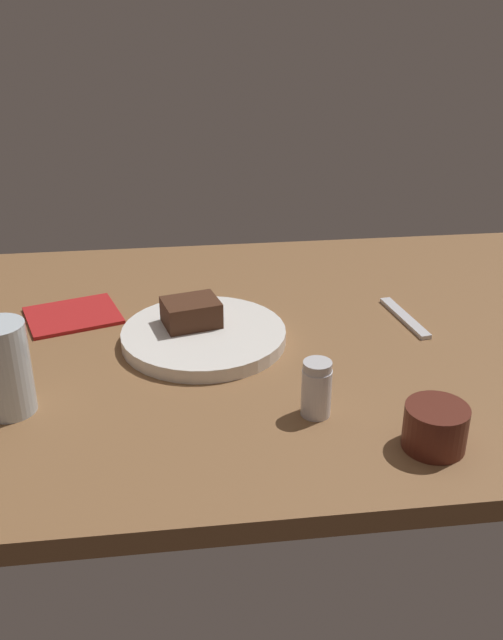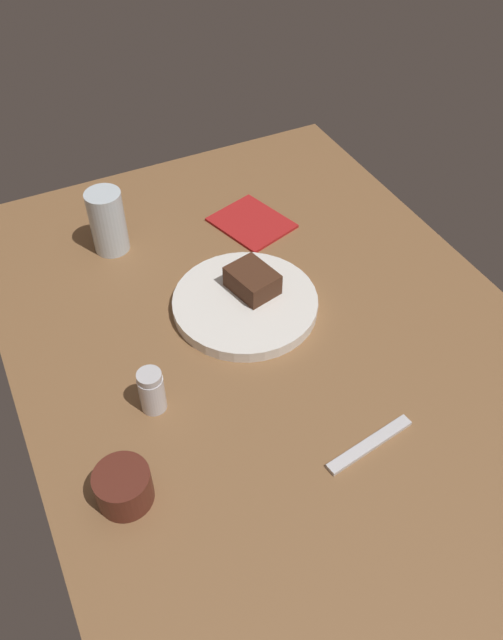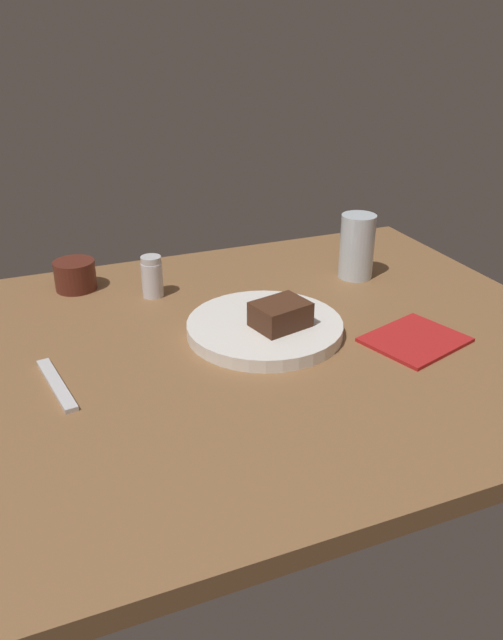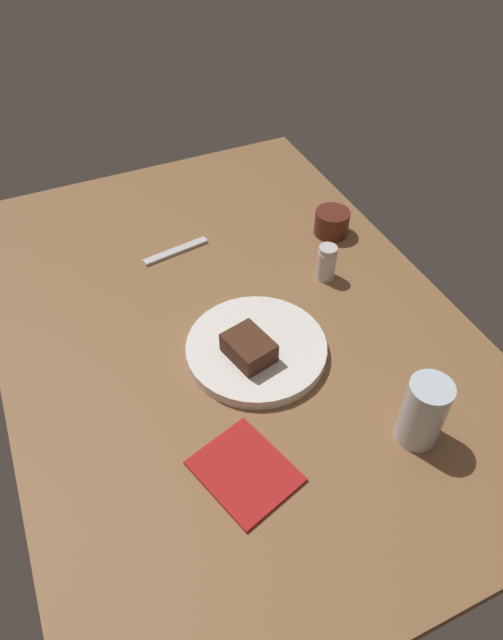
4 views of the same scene
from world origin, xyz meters
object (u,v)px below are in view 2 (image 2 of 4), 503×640
coffee_cup (124,487)px  folded_napkin (252,223)px  salt_shaker (152,391)px  dessert_plate (245,303)px  dessert_spoon (370,444)px  water_glass (108,222)px  chocolate_cake_slice (252,280)px

coffee_cup → folded_napkin: (46.75, -41.85, -2.47)cm
salt_shaker → dessert_plate: bearing=-58.9°
coffee_cup → dessert_spoon: bearing=-102.6°
dessert_spoon → folded_napkin: dessert_spoon is taller
coffee_cup → water_glass: bearing=-15.5°
dessert_plate → dessert_spoon: size_ratio=1.69×
coffee_cup → folded_napkin: coffee_cup is taller
chocolate_cake_slice → dessert_spoon: 35.33cm
dessert_plate → folded_napkin: size_ratio=1.73×
dessert_plate → folded_napkin: bearing=-28.8°
dessert_plate → salt_shaker: bearing=121.1°
chocolate_cake_slice → salt_shaker: salt_shaker is taller
salt_shaker → dessert_spoon: 32.74cm
water_glass → chocolate_cake_slice: bearing=-143.5°
chocolate_cake_slice → salt_shaker: size_ratio=1.10×
dessert_plate → coffee_cup: bearing=130.3°
dessert_plate → water_glass: (26.18, 15.84, 5.19)cm
dessert_plate → chocolate_cake_slice: chocolate_cake_slice is taller
chocolate_cake_slice → dessert_spoon: (-35.08, -1.60, -3.80)cm
salt_shaker → coffee_cup: bearing=145.6°
coffee_cup → salt_shaker: bearing=-34.4°
dessert_spoon → folded_napkin: bearing=73.1°
dessert_plate → folded_napkin: dessert_plate is taller
dessert_plate → chocolate_cake_slice: size_ratio=3.01×
chocolate_cake_slice → dessert_spoon: size_ratio=0.56×
chocolate_cake_slice → folded_napkin: (19.32, -9.34, -3.85)cm
water_glass → folded_napkin: bearing=-100.6°
dessert_plate → dessert_spoon: bearing=-173.4°
chocolate_cake_slice → water_glass: size_ratio=0.67×
chocolate_cake_slice → dessert_spoon: bearing=-177.4°
chocolate_cake_slice → water_glass: (24.46, 18.08, 2.11)cm
salt_shaker → chocolate_cake_slice: bearing=-58.2°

